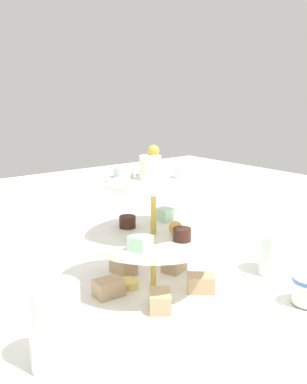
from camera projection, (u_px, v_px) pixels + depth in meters
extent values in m
plane|color=white|center=(154.00, 292.00, 0.80)|extent=(2.40, 2.40, 0.00)
cylinder|color=white|center=(154.00, 290.00, 0.80)|extent=(0.29, 0.29, 0.01)
cylinder|color=white|center=(154.00, 237.00, 0.78)|extent=(0.24, 0.24, 0.01)
cylinder|color=white|center=(154.00, 181.00, 0.76)|extent=(0.19, 0.19, 0.01)
cylinder|color=gold|center=(154.00, 224.00, 0.78)|extent=(0.01, 0.01, 0.26)
sphere|color=gold|center=(154.00, 151.00, 0.75)|extent=(0.02, 0.02, 0.02)
cube|color=tan|center=(123.00, 266.00, 0.86)|extent=(0.04, 0.05, 0.03)
cube|color=tan|center=(109.00, 288.00, 0.76)|extent=(0.05, 0.04, 0.03)
cube|color=tan|center=(160.00, 301.00, 0.72)|extent=(0.06, 0.06, 0.03)
cube|color=tan|center=(201.00, 283.00, 0.78)|extent=(0.06, 0.06, 0.03)
cube|color=tan|center=(174.00, 263.00, 0.87)|extent=(0.06, 0.05, 0.03)
cylinder|color=#E5C660|center=(128.00, 284.00, 0.80)|extent=(0.04, 0.04, 0.01)
cylinder|color=#381E14|center=(127.00, 222.00, 0.81)|extent=(0.03, 0.03, 0.02)
cylinder|color=#381E14|center=(182.00, 235.00, 0.74)|extent=(0.03, 0.03, 0.02)
cube|color=#B2E5BC|center=(140.00, 243.00, 0.70)|extent=(0.04, 0.04, 0.02)
cube|color=#B2E5BC|center=(164.00, 215.00, 0.86)|extent=(0.04, 0.04, 0.02)
sphere|color=gold|center=(176.00, 228.00, 0.78)|extent=(0.02, 0.02, 0.02)
cylinder|color=silver|center=(184.00, 173.00, 0.75)|extent=(0.03, 0.03, 0.02)
cylinder|color=silver|center=(123.00, 172.00, 0.76)|extent=(0.03, 0.03, 0.02)
cylinder|color=white|center=(150.00, 168.00, 0.74)|extent=(0.04, 0.04, 0.04)
cube|color=silver|center=(162.00, 172.00, 0.80)|extent=(0.08, 0.05, 0.00)
cube|color=silver|center=(124.00, 177.00, 0.75)|extent=(0.09, 0.04, 0.00)
cylinder|color=silver|center=(55.00, 326.00, 0.58)|extent=(0.07, 0.07, 0.11)
cylinder|color=silver|center=(275.00, 254.00, 0.88)|extent=(0.06, 0.06, 0.08)
cube|color=silver|center=(13.00, 268.00, 0.91)|extent=(0.14, 0.12, 0.00)
cube|color=silver|center=(286.00, 382.00, 0.56)|extent=(0.17, 0.06, 0.00)
cylinder|color=silver|center=(176.00, 228.00, 1.01)|extent=(0.06, 0.06, 0.10)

